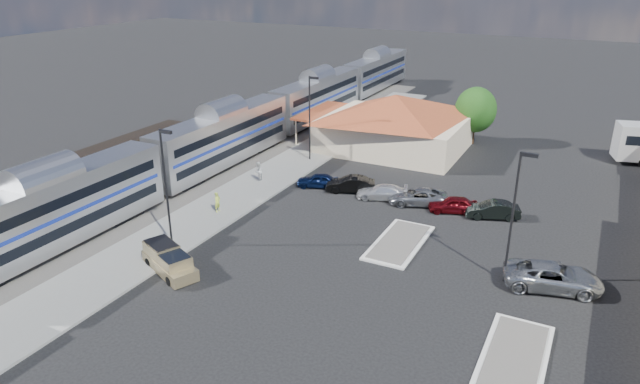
% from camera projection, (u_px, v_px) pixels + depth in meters
% --- Properties ---
extents(ground, '(280.00, 280.00, 0.00)m').
position_uv_depth(ground, '(340.00, 243.00, 42.84)').
color(ground, black).
rests_on(ground, ground).
extents(railbed, '(16.00, 100.00, 0.12)m').
position_uv_depth(railbed, '(187.00, 168.00, 58.25)').
color(railbed, '#4C4944').
rests_on(railbed, ground).
extents(platform, '(5.50, 92.00, 0.18)m').
position_uv_depth(platform, '(250.00, 189.00, 52.80)').
color(platform, gray).
rests_on(platform, ground).
extents(passenger_train, '(3.00, 104.00, 5.55)m').
position_uv_depth(passenger_train, '(224.00, 139.00, 58.01)').
color(passenger_train, silver).
rests_on(passenger_train, ground).
extents(freight_cars, '(2.80, 46.00, 4.00)m').
position_uv_depth(freight_cars, '(134.00, 158.00, 55.41)').
color(freight_cars, black).
rests_on(freight_cars, ground).
extents(station_depot, '(18.35, 12.24, 6.20)m').
position_uv_depth(station_depot, '(394.00, 122.00, 63.43)').
color(station_depot, beige).
rests_on(station_depot, ground).
extents(traffic_island_south, '(3.30, 7.50, 0.21)m').
position_uv_depth(traffic_island_south, '(399.00, 242.00, 42.77)').
color(traffic_island_south, silver).
rests_on(traffic_island_south, ground).
extents(traffic_island_north, '(3.30, 7.50, 0.21)m').
position_uv_depth(traffic_island_north, '(514.00, 357.00, 30.30)').
color(traffic_island_north, silver).
rests_on(traffic_island_north, ground).
extents(lamp_plat_s, '(1.08, 0.25, 9.00)m').
position_uv_depth(lamp_plat_s, '(166.00, 179.00, 40.46)').
color(lamp_plat_s, black).
rests_on(lamp_plat_s, ground).
extents(lamp_plat_n, '(1.08, 0.25, 9.00)m').
position_uv_depth(lamp_plat_n, '(310.00, 112.00, 58.65)').
color(lamp_plat_n, black).
rests_on(lamp_plat_n, ground).
extents(lamp_lot, '(1.08, 0.25, 9.00)m').
position_uv_depth(lamp_lot, '(515.00, 207.00, 35.76)').
color(lamp_lot, black).
rests_on(lamp_lot, ground).
extents(tree_depot, '(4.71, 4.71, 6.63)m').
position_uv_depth(tree_depot, '(476.00, 110.00, 64.88)').
color(tree_depot, '#382314').
rests_on(tree_depot, ground).
extents(pickup_truck, '(5.32, 3.67, 1.73)m').
position_uv_depth(pickup_truck, '(169.00, 261.00, 38.57)').
color(pickup_truck, tan).
rests_on(pickup_truck, ground).
extents(suv, '(6.64, 4.22, 1.71)m').
position_uv_depth(suv, '(553.00, 277.00, 36.62)').
color(suv, '#9A9EA2').
rests_on(suv, ground).
extents(person_a, '(0.43, 0.64, 1.73)m').
position_uv_depth(person_a, '(217.00, 202.00, 47.54)').
color(person_a, '#CAE046').
rests_on(person_a, platform).
extents(person_b, '(0.94, 1.08, 1.88)m').
position_uv_depth(person_b, '(258.00, 171.00, 54.26)').
color(person_b, silver).
rests_on(person_b, platform).
extents(parked_car_a, '(4.18, 2.78, 1.32)m').
position_uv_depth(parked_car_a, '(318.00, 180.00, 53.32)').
color(parked_car_a, '#0D1B42').
rests_on(parked_car_a, ground).
extents(parked_car_b, '(4.74, 3.09, 1.48)m').
position_uv_depth(parked_car_b, '(350.00, 184.00, 52.19)').
color(parked_car_b, black).
rests_on(parked_car_b, ground).
extents(parked_car_c, '(4.84, 3.11, 1.30)m').
position_uv_depth(parked_car_c, '(382.00, 192.00, 50.63)').
color(parked_car_c, silver).
rests_on(parked_car_c, ground).
extents(parked_car_d, '(5.63, 4.02, 1.43)m').
position_uv_depth(parked_car_d, '(418.00, 197.00, 49.51)').
color(parked_car_d, gray).
rests_on(parked_car_d, ground).
extents(parked_car_e, '(4.41, 2.93, 1.39)m').
position_uv_depth(parked_car_e, '(453.00, 204.00, 47.93)').
color(parked_car_e, maroon).
rests_on(parked_car_e, ground).
extents(parked_car_f, '(4.63, 2.97, 1.44)m').
position_uv_depth(parked_car_f, '(492.00, 210.00, 46.82)').
color(parked_car_f, black).
rests_on(parked_car_f, ground).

